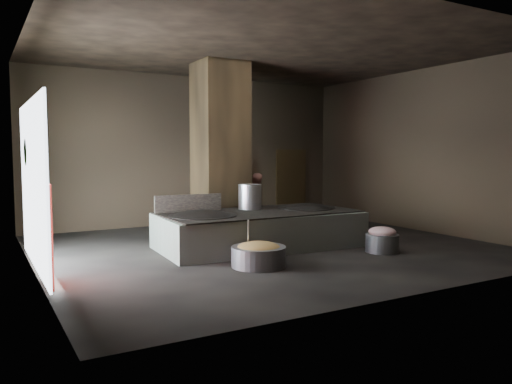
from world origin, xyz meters
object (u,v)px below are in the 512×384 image
hearth_platform (259,230)px  veg_basin (259,256)px  wok_left (203,219)px  cook (256,203)px  wok_right (306,211)px  stock_pot (250,197)px  meat_basin (382,243)px

hearth_platform → veg_basin: size_ratio=4.34×
wok_left → cook: cook is taller
cook → veg_basin: 4.13m
cook → wok_right: bearing=74.3°
hearth_platform → wok_left: 1.49m
wok_left → wok_right: size_ratio=1.07×
cook → hearth_platform: bearing=34.8°
wok_right → stock_pot: 1.44m
wok_left → wok_right: (2.80, 0.10, 0.00)m
hearth_platform → wok_right: size_ratio=3.41×
wok_left → stock_pot: bearing=21.8°
veg_basin → wok_right: bearing=36.8°
stock_pot → hearth_platform: bearing=-95.2°
wok_left → meat_basin: (3.51, -1.81, -0.55)m
wok_left → stock_pot: 1.66m
cook → veg_basin: (-1.96, -3.58, -0.62)m
veg_basin → meat_basin: 3.07m
meat_basin → stock_pot: bearing=129.8°
stock_pot → veg_basin: stock_pot is taller
wok_right → veg_basin: bearing=-143.2°
veg_basin → stock_pot: bearing=65.0°
wok_left → meat_basin: 3.98m
wok_right → cook: (-0.40, 1.81, 0.07)m
wok_right → cook: size_ratio=0.83×
hearth_platform → cook: bearing=65.6°
wok_right → stock_pot: stock_pot is taller
cook → stock_pot: bearing=27.4°
wok_left → meat_basin: size_ratio=2.00×
cook → meat_basin: 3.93m
wok_left → cook: size_ratio=0.89×
cook → wok_left: bearing=10.4°
wok_right → meat_basin: size_ratio=1.86×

